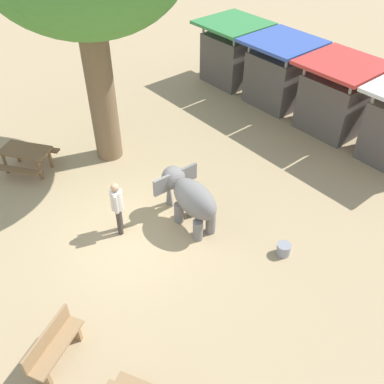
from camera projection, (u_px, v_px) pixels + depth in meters
The scene contains 9 objects.
ground_plane at pixel (132, 233), 11.56m from camera, with size 60.00×60.00×0.00m, color tan.
elephant at pixel (190, 196), 11.32m from camera, with size 2.08×1.40×1.44m.
person_handler at pixel (117, 205), 11.02m from camera, with size 0.44×0.33×1.62m.
wooden_bench at pixel (53, 345), 8.50m from camera, with size 1.02×1.42×0.88m.
picnic_table_far at pixel (26, 155), 13.39m from camera, with size 2.08×2.08×0.78m.
market_stall_green at pixel (232, 55), 18.05m from camera, with size 2.50×2.50×2.52m.
market_stall_blue at pixel (279, 76), 16.52m from camera, with size 2.50×2.50×2.52m.
market_stall_red at pixel (335, 100), 14.98m from camera, with size 2.50×2.50×2.52m.
feed_bucket at pixel (284, 249), 10.90m from camera, with size 0.36×0.36×0.32m, color gray.
Camera 1 is at (7.31, -4.01, 8.24)m, focal length 40.20 mm.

